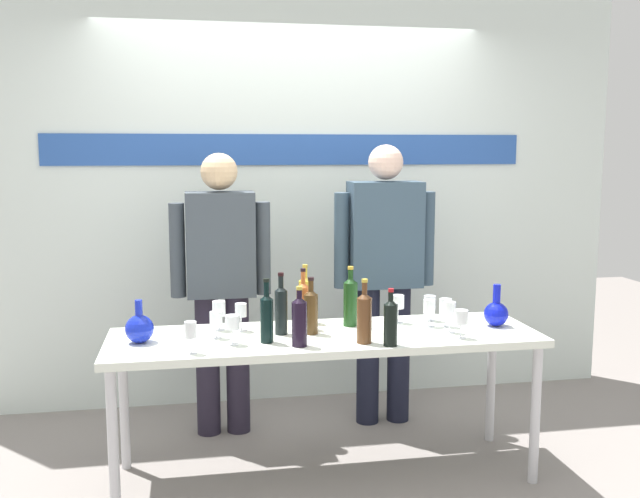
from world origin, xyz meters
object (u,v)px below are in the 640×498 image
object	(u,v)px
wine_glass_right_2	(398,302)
wine_bottle_6	(281,308)
wine_bottle_0	(267,316)
wine_bottle_2	(350,300)
presenter_right	(384,265)
wine_bottle_5	(364,316)
decanter_blue_left	(139,328)
wine_glass_right_4	(429,308)
wine_glass_left_0	(232,323)
wine_glass_left_3	(216,319)
wine_glass_left_2	(191,331)
wine_bottle_3	(391,321)
wine_bottle_8	(305,298)
presenter_left	(221,277)
wine_glass_right_0	(461,318)
wine_glass_right_3	(430,303)
decanter_blue_right	(496,313)
wine_bottle_4	(311,310)
wine_glass_left_4	(241,311)
wine_glass_left_1	(219,309)
wine_glass_right_1	(445,307)
wine_bottle_1	(299,320)
display_table	(325,346)
wine_glass_right_5	(450,311)
wine_bottle_7	(303,304)

from	to	relation	value
wine_glass_right_2	wine_bottle_6	bearing A→B (deg)	-169.46
wine_bottle_0	wine_bottle_2	bearing A→B (deg)	27.60
presenter_right	wine_bottle_5	distance (m)	0.94
decanter_blue_left	wine_glass_right_4	size ratio (longest dim) A/B	1.46
presenter_right	wine_bottle_5	bearing A→B (deg)	-111.35
wine_glass_left_0	wine_glass_left_3	bearing A→B (deg)	119.14
wine_glass_left_2	wine_bottle_3	bearing A→B (deg)	-2.29
wine_bottle_6	wine_bottle_8	bearing A→B (deg)	54.62
presenter_left	presenter_right	distance (m)	0.99
wine_bottle_6	wine_glass_right_0	bearing A→B (deg)	-15.36
wine_glass_right_2	wine_glass_right_3	xyz separation A→B (m)	(0.19, 0.02, -0.02)
wine_bottle_8	wine_glass_left_2	xyz separation A→B (m)	(-0.61, -0.49, -0.03)
wine_glass_left_3	wine_glass_right_4	distance (m)	1.12
wine_bottle_6	wine_bottle_8	world-z (taller)	same
decanter_blue_right	wine_bottle_4	world-z (taller)	wine_bottle_4
wine_bottle_2	wine_glass_right_3	distance (m)	0.46
wine_glass_left_4	wine_glass_left_1	bearing A→B (deg)	162.21
decanter_blue_right	wine_bottle_2	distance (m)	0.78
presenter_left	wine_bottle_3	size ratio (longest dim) A/B	5.99
decanter_blue_left	wine_bottle_5	xyz separation A→B (m)	(1.08, -0.19, 0.06)
wine_glass_right_1	wine_glass_right_4	distance (m)	0.09
wine_glass_right_3	wine_glass_right_4	bearing A→B (deg)	-110.24
wine_bottle_4	wine_glass_left_3	distance (m)	0.48
wine_bottle_1	wine_glass_right_1	world-z (taller)	wine_bottle_1
wine_glass_left_2	wine_glass_right_3	bearing A→B (deg)	17.44
decanter_blue_left	wine_bottle_2	xyz separation A→B (m)	(1.09, 0.15, 0.07)
wine_glass_left_0	wine_glass_right_3	xyz separation A→B (m)	(1.09, 0.29, -0.01)
presenter_right	decanter_blue_left	bearing A→B (deg)	-154.45
wine_bottle_4	wine_glass_left_1	xyz separation A→B (m)	(-0.46, 0.16, -0.01)
presenter_right	display_table	bearing A→B (deg)	-126.39
presenter_right	wine_glass_left_1	distance (m)	1.15
decanter_blue_left	wine_glass_left_1	xyz separation A→B (m)	(0.39, 0.18, 0.04)
wine_bottle_0	wine_glass_left_3	bearing A→B (deg)	153.06
wine_glass_left_1	wine_glass_left_2	world-z (taller)	wine_glass_left_1
decanter_blue_right	wine_bottle_8	distance (m)	1.03
presenter_left	wine_glass_right_5	size ratio (longest dim) A/B	10.36
wine_glass_left_1	display_table	bearing A→B (deg)	-18.50
wine_bottle_6	wine_glass_right_1	distance (m)	0.88
presenter_right	wine_glass_right_1	distance (m)	0.67
wine_glass_left_2	wine_glass_right_1	xyz separation A→B (m)	(1.33, 0.26, 0.00)
wine_bottle_7	wine_glass_left_3	xyz separation A→B (m)	(-0.46, -0.12, -0.04)
wine_glass_right_3	wine_bottle_2	bearing A→B (deg)	-176.03
presenter_right	wine_glass_left_4	bearing A→B (deg)	-149.85
wine_bottle_3	wine_bottle_8	bearing A→B (deg)	121.80
presenter_left	wine_bottle_6	world-z (taller)	presenter_left
wine_bottle_4	wine_bottle_5	world-z (taller)	wine_bottle_5
presenter_right	wine_bottle_2	world-z (taller)	presenter_right
presenter_left	wine_glass_right_2	bearing A→B (deg)	-28.92
decanter_blue_left	wine_bottle_1	xyz separation A→B (m)	(0.76, -0.19, 0.06)
wine_glass_left_0	wine_glass_left_2	bearing A→B (deg)	-149.65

